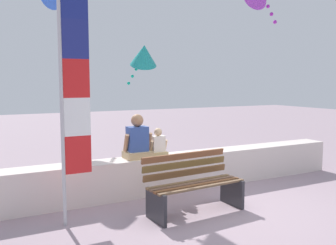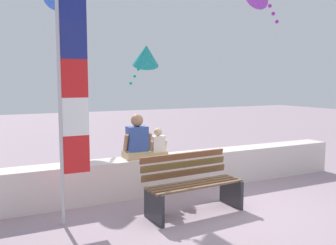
# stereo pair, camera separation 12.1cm
# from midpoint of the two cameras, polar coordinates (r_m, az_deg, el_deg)

# --- Properties ---
(ground_plane) EXTENTS (40.00, 40.00, 0.00)m
(ground_plane) POSITION_cam_midpoint_polar(r_m,az_deg,el_deg) (6.01, 9.09, -13.10)
(ground_plane) COLOR gray
(seawall_ledge) EXTENTS (6.81, 0.49, 0.66)m
(seawall_ledge) POSITION_cam_midpoint_polar(r_m,az_deg,el_deg) (7.02, 2.40, -7.40)
(seawall_ledge) COLOR silver
(seawall_ledge) RESTS_ON ground
(park_bench) EXTENTS (1.56, 0.71, 0.88)m
(park_bench) POSITION_cam_midpoint_polar(r_m,az_deg,el_deg) (5.73, 3.34, -9.67)
(park_bench) COLOR brown
(park_bench) RESTS_ON ground
(person_adult) EXTENTS (0.51, 0.37, 0.77)m
(person_adult) POSITION_cam_midpoint_polar(r_m,az_deg,el_deg) (6.47, -5.28, -2.88)
(person_adult) COLOR tan
(person_adult) RESTS_ON seawall_ledge
(person_child) EXTENTS (0.33, 0.24, 0.51)m
(person_child) POSITION_cam_midpoint_polar(r_m,az_deg,el_deg) (6.65, -2.06, -3.52)
(person_child) COLOR tan
(person_child) RESTS_ON seawall_ledge
(flag_banner) EXTENTS (0.42, 0.05, 3.35)m
(flag_banner) POSITION_cam_midpoint_polar(r_m,az_deg,el_deg) (5.21, -15.37, 5.20)
(flag_banner) COLOR #B7B7BC
(flag_banner) RESTS_ON ground
(kite_teal) EXTENTS (0.89, 1.00, 1.15)m
(kite_teal) POSITION_cam_midpoint_polar(r_m,az_deg,el_deg) (9.68, -4.13, 10.31)
(kite_teal) COLOR teal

